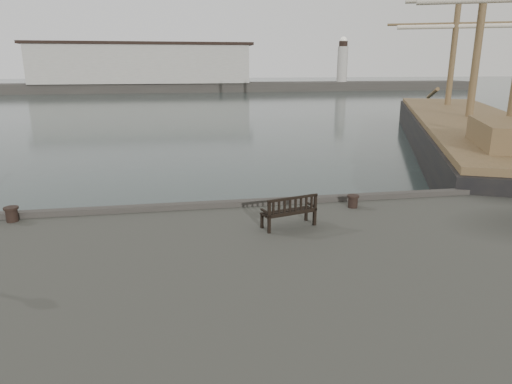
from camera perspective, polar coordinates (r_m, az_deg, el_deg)
ground at (r=15.52m, az=-3.54°, el=-7.14°), size 400.00×400.00×0.00m
breakwater at (r=106.28m, az=-12.08°, el=14.43°), size 140.00×9.50×12.20m
bench at (r=12.93m, az=4.13°, el=-3.15°), size 1.66×0.95×0.90m
bollard_left at (r=15.15m, az=-28.22°, el=-2.47°), size 0.50×0.50×0.44m
bollard_right at (r=14.99m, az=12.03°, el=-1.15°), size 0.45×0.45×0.40m
tall_ship_main at (r=36.00m, az=24.75°, el=5.77°), size 21.42×36.03×27.18m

